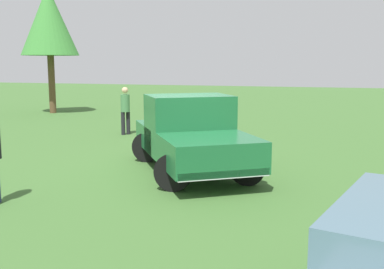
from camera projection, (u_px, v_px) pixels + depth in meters
The scene contains 4 objects.
ground_plane at pixel (180, 167), 11.30m from camera, with size 80.00×80.00×0.00m, color #3D662D.
pickup_truck at pixel (191, 133), 10.79m from camera, with size 4.08×4.81×1.80m.
person_visitor at pixel (125, 108), 16.34m from camera, with size 0.45×0.45×1.71m.
tree_back_right at pixel (49, 22), 22.91m from camera, with size 2.87×2.87×6.35m.
Camera 1 is at (-3.58, 10.45, 2.56)m, focal length 42.75 mm.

